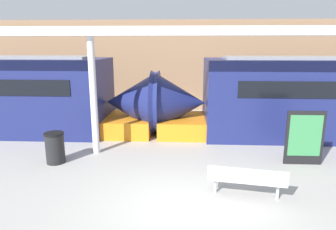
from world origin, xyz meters
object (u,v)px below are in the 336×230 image
bench_near (247,179)px  trash_bin (55,148)px  poster_board (305,138)px  support_column_near (93,97)px

bench_near → trash_bin: 5.89m
poster_board → support_column_near: (-6.72, 0.69, 1.10)m
trash_bin → support_column_near: 2.03m
trash_bin → support_column_near: size_ratio=0.25×
bench_near → poster_board: poster_board is taller
support_column_near → bench_near: bearing=-32.6°
bench_near → poster_board: size_ratio=1.12×
bench_near → poster_board: bearing=55.1°
bench_near → trash_bin: bearing=170.5°
bench_near → support_column_near: (-4.54, 2.90, 1.47)m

